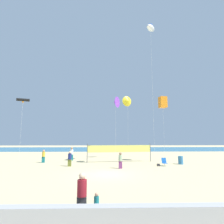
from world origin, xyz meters
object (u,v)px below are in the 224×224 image
Objects in this scene: kite_orange_box at (163,102)px; beachgoer_mustard_shirt at (44,156)px; toddler_figure at (96,204)px; volleyball_net at (120,149)px; folding_beach_chair at (164,162)px; kite_white_inflatable at (151,28)px; kite_yellow_delta at (128,101)px; beachgoer_sage_shirt at (120,160)px; kite_black_tube at (23,100)px; beachgoer_white_shirt at (72,153)px; trash_barrel at (181,160)px; kite_violet_delta at (116,102)px; beachgoer_navy_shirt at (70,158)px; beach_handbag at (158,165)px; mother_figure at (82,193)px.

beachgoer_mustard_shirt is at bearing -178.46° from kite_orange_box.
volleyball_net is (2.11, 16.55, 1.15)m from toddler_figure.
kite_white_inflatable reaches higher than folding_beach_chair.
beachgoer_mustard_shirt is 0.17× the size of kite_yellow_delta.
beachgoer_sage_shirt is 17.47m from kite_black_tube.
kite_black_tube is at bearing 70.39° from beachgoer_white_shirt.
trash_barrel is 7.64m from volleyball_net.
beachgoer_white_shirt is at bearing -2.30° from kite_black_tube.
toddler_figure is 16.71m from kite_violet_delta.
kite_orange_box is at bearing 1.36° from volleyball_net.
kite_black_tube is at bearing -177.78° from beachgoer_navy_shirt.
beachgoer_sage_shirt reaches higher than toddler_figure.
beachgoer_sage_shirt is at bearing -158.81° from trash_barrel.
beachgoer_mustard_shirt is 15.04m from folding_beach_chair.
volleyball_net reaches higher than beachgoer_mustard_shirt.
beach_handbag is 17.80m from kite_white_inflatable.
beachgoer_navy_shirt is at bearing -174.45° from trash_barrel.
beachgoer_white_shirt is at bearing -167.92° from kite_yellow_delta.
folding_beach_chair is (14.71, -3.11, -0.40)m from beachgoer_mustard_shirt.
beachgoer_sage_shirt is 8.06m from trash_barrel.
beachgoer_white_shirt reaches higher than beach_handbag.
beachgoer_navy_shirt is 13.17m from trash_barrel.
beach_handbag is at bearing -70.50° from kite_yellow_delta.
kite_white_inflatable reaches higher than mother_figure.
beachgoer_mustard_shirt is 0.89× the size of beachgoer_white_shirt.
kite_yellow_delta is 1.11× the size of kite_orange_box.
beachgoer_mustard_shirt is (-7.76, 16.27, 0.37)m from toddler_figure.
kite_white_inflatable is at bearing 44.98° from beachgoer_navy_shirt.
kite_orange_box reaches higher than beachgoer_sage_shirt.
beachgoer_mustard_shirt is 4.94× the size of beach_handbag.
volleyball_net is 5.64m from beach_handbag.
folding_beach_chair is 0.10× the size of volleyball_net.
kite_orange_box is (15.93, 0.43, 7.19)m from beachgoer_mustard_shirt.
beachgoer_sage_shirt is at bearing -154.65° from beachgoer_white_shirt.
mother_figure is 20.17m from kite_orange_box.
beach_handbag is at bearing 84.30° from toddler_figure.
mother_figure is 23.42m from kite_white_inflatable.
beachgoer_white_shirt is 14.67m from kite_orange_box.
beachgoer_navy_shirt is 13.03m from kite_yellow_delta.
beachgoer_mustard_shirt is 11.58m from kite_violet_delta.
kite_white_inflatable reaches higher than beach_handbag.
beachgoer_mustard_shirt is at bearing 178.27° from beachgoer_navy_shirt.
beachgoer_sage_shirt is 9.45m from beachgoer_white_shirt.
beach_handbag is (4.12, -3.55, -1.51)m from volleyball_net.
mother_figure is at bearing -117.69° from beach_handbag.
beachgoer_sage_shirt is at bearing 20.09° from beachgoer_navy_shirt.
kite_yellow_delta reaches higher than trash_barrel.
folding_beach_chair is at bearing 143.37° from beachgoer_mustard_shirt.
kite_violet_delta is (-4.71, 2.01, 7.56)m from beach_handbag.
beachgoer_white_shirt is (-6.40, 6.95, 0.10)m from beachgoer_sage_shirt.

